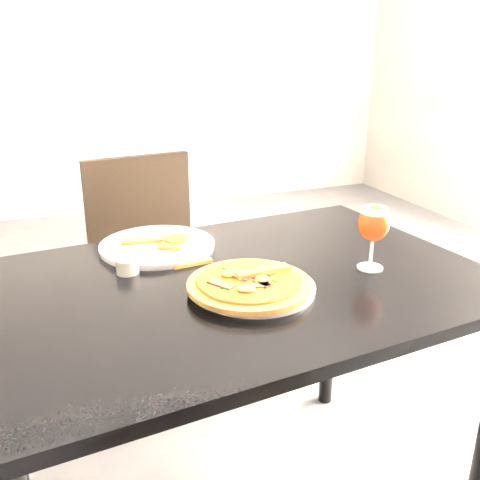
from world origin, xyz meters
name	(u,v)px	position (x,y,z in m)	size (l,w,h in m)	color
ground	(230,457)	(0.00, 0.00, 0.00)	(6.00, 6.00, 0.00)	#4E4E50
dining_table	(236,312)	(-0.07, -0.23, 0.66)	(1.27, 0.90, 0.75)	black
chair_far	(153,271)	(-0.12, 0.47, 0.50)	(0.46, 0.46, 0.90)	black
plate_main	(255,288)	(-0.05, -0.31, 0.76)	(0.27, 0.27, 0.01)	white
pizza	(250,283)	(-0.06, -0.32, 0.77)	(0.28, 0.28, 0.03)	brown
plate_second	(157,246)	(-0.20, 0.03, 0.76)	(0.31, 0.31, 0.02)	white
crust_scraps	(166,241)	(-0.17, 0.02, 0.77)	(0.20, 0.13, 0.01)	brown
loose_crust	(192,263)	(-0.14, -0.11, 0.75)	(0.10, 0.02, 0.01)	brown
sauce_cup	(127,265)	(-0.30, -0.11, 0.77)	(0.05, 0.05, 0.04)	beige
beer_glass	(374,224)	(0.27, -0.30, 0.87)	(0.08, 0.08, 0.16)	silver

